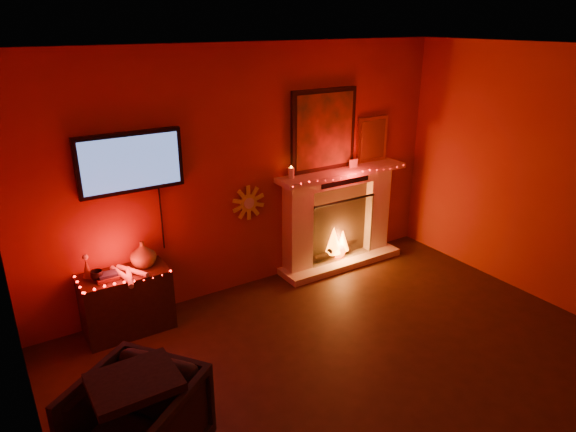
{
  "coord_description": "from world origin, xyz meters",
  "views": [
    {
      "loc": [
        -2.55,
        -2.28,
        2.91
      ],
      "look_at": [
        -0.02,
        1.7,
        1.09
      ],
      "focal_mm": 32.0,
      "sensor_mm": 36.0,
      "label": 1
    }
  ],
  "objects_px": {
    "tv": "(131,163)",
    "armchair": "(138,424)",
    "console_table": "(127,298)",
    "sunburst_clock": "(249,203)",
    "fireplace": "(338,209)"
  },
  "relations": [
    {
      "from": "sunburst_clock",
      "to": "armchair",
      "type": "height_order",
      "value": "sunburst_clock"
    },
    {
      "from": "tv",
      "to": "sunburst_clock",
      "type": "height_order",
      "value": "tv"
    },
    {
      "from": "console_table",
      "to": "armchair",
      "type": "height_order",
      "value": "console_table"
    },
    {
      "from": "console_table",
      "to": "armchair",
      "type": "xyz_separation_m",
      "value": [
        -0.42,
        -1.7,
        -0.01
      ]
    },
    {
      "from": "sunburst_clock",
      "to": "armchair",
      "type": "relative_size",
      "value": 0.52
    },
    {
      "from": "tv",
      "to": "armchair",
      "type": "xyz_separation_m",
      "value": [
        -0.65,
        -1.89,
        -1.29
      ]
    },
    {
      "from": "tv",
      "to": "console_table",
      "type": "height_order",
      "value": "tv"
    },
    {
      "from": "fireplace",
      "to": "console_table",
      "type": "bearing_deg",
      "value": -177.27
    },
    {
      "from": "tv",
      "to": "armchair",
      "type": "height_order",
      "value": "tv"
    },
    {
      "from": "sunburst_clock",
      "to": "armchair",
      "type": "bearing_deg",
      "value": -134.69
    },
    {
      "from": "armchair",
      "to": "console_table",
      "type": "bearing_deg",
      "value": 129.76
    },
    {
      "from": "console_table",
      "to": "armchair",
      "type": "distance_m",
      "value": 1.75
    },
    {
      "from": "armchair",
      "to": "tv",
      "type": "bearing_deg",
      "value": 124.66
    },
    {
      "from": "tv",
      "to": "fireplace",
      "type": "bearing_deg",
      "value": -1.5
    },
    {
      "from": "sunburst_clock",
      "to": "console_table",
      "type": "distance_m",
      "value": 1.63
    }
  ]
}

